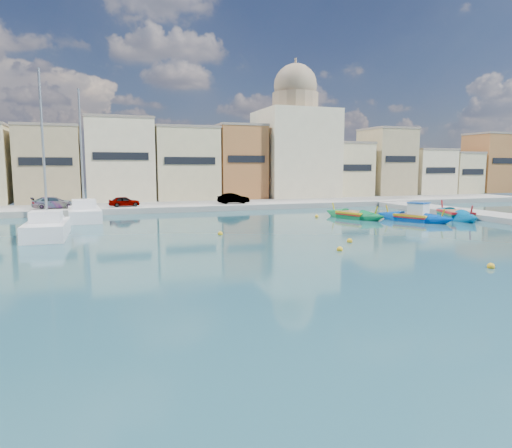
{
  "coord_description": "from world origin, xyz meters",
  "views": [
    {
      "loc": [
        -16.5,
        -19.95,
        4.9
      ],
      "look_at": [
        -7.54,
        6.0,
        1.4
      ],
      "focal_mm": 32.0,
      "sensor_mm": 36.0,
      "label": 1
    }
  ],
  "objects": [
    {
      "name": "ground",
      "position": [
        0.0,
        0.0,
        0.0
      ],
      "size": [
        160.0,
        160.0,
        0.0
      ],
      "primitive_type": "plane",
      "color": "#163C44",
      "rests_on": "ground"
    },
    {
      "name": "north_quay",
      "position": [
        0.0,
        32.0,
        0.3
      ],
      "size": [
        80.0,
        8.0,
        0.6
      ],
      "primitive_type": "cube",
      "color": "gray",
      "rests_on": "ground"
    },
    {
      "name": "north_townhouses",
      "position": [
        6.68,
        39.36,
        5.0
      ],
      "size": [
        83.2,
        7.87,
        10.19
      ],
      "color": "beige",
      "rests_on": "ground"
    },
    {
      "name": "church_block",
      "position": [
        10.0,
        40.0,
        8.41
      ],
      "size": [
        10.0,
        10.0,
        19.1
      ],
      "color": "beige",
      "rests_on": "ground"
    },
    {
      "name": "parked_cars",
      "position": [
        -13.64,
        30.5,
        1.19
      ],
      "size": [
        23.07,
        2.42,
        1.21
      ],
      "color": "#4C1919",
      "rests_on": "north_quay"
    },
    {
      "name": "luzzu_blue_cabin",
      "position": [
        9.98,
        13.59,
        0.32
      ],
      "size": [
        4.72,
        7.53,
        2.64
      ],
      "color": "#003DA4",
      "rests_on": "ground"
    },
    {
      "name": "luzzu_cyan_mid",
      "position": [
        15.0,
        14.06,
        0.28
      ],
      "size": [
        4.95,
        9.13,
        2.64
      ],
      "color": "#005C97",
      "rests_on": "ground"
    },
    {
      "name": "luzzu_green",
      "position": [
        6.11,
        17.35,
        0.24
      ],
      "size": [
        4.05,
        7.46,
        2.28
      ],
      "color": "#0A723A",
      "rests_on": "ground"
    },
    {
      "name": "yacht_north",
      "position": [
        -17.93,
        25.87,
        0.5
      ],
      "size": [
        3.24,
        9.61,
        12.64
      ],
      "color": "white",
      "rests_on": "ground"
    },
    {
      "name": "yacht_midnorth",
      "position": [
        -19.96,
        16.04,
        0.49
      ],
      "size": [
        2.76,
        8.75,
        12.35
      ],
      "color": "white",
      "rests_on": "ground"
    },
    {
      "name": "mooring_buoys",
      "position": [
        1.68,
        4.97,
        0.08
      ],
      "size": [
        21.44,
        22.93,
        0.36
      ],
      "color": "yellow",
      "rests_on": "ground"
    }
  ]
}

